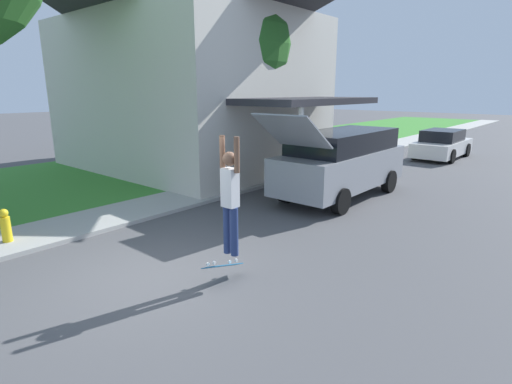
% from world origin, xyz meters
% --- Properties ---
extents(ground_plane, '(120.00, 120.00, 0.00)m').
position_xyz_m(ground_plane, '(0.00, 0.00, 0.00)').
color(ground_plane, '#49494C').
extents(lawn, '(10.00, 80.00, 0.08)m').
position_xyz_m(lawn, '(-8.00, 6.00, 0.04)').
color(lawn, '#387F2D').
rests_on(lawn, ground_plane).
extents(sidewalk, '(1.80, 80.00, 0.10)m').
position_xyz_m(sidewalk, '(-3.60, 6.00, 0.05)').
color(sidewalk, '#9E9E99').
rests_on(sidewalk, ground_plane).
extents(house, '(12.47, 8.29, 9.09)m').
position_xyz_m(house, '(-7.74, 7.46, 4.81)').
color(house, beige).
rests_on(house, lawn).
extents(lawn_tree_far, '(4.63, 4.63, 7.00)m').
position_xyz_m(lawn_tree_far, '(-5.06, 7.21, 4.75)').
color(lawn_tree_far, brown).
rests_on(lawn_tree_far, lawn).
extents(suv_parked, '(2.05, 5.77, 2.67)m').
position_xyz_m(suv_parked, '(-0.18, 7.02, 1.12)').
color(suv_parked, gray).
rests_on(suv_parked, ground_plane).
extents(car_down_street, '(1.85, 4.34, 1.38)m').
position_xyz_m(car_down_street, '(-0.08, 16.83, 0.66)').
color(car_down_street, silver).
rests_on(car_down_street, ground_plane).
extents(skateboarder, '(0.41, 0.23, 2.00)m').
position_xyz_m(skateboarder, '(1.24, 0.71, 1.56)').
color(skateboarder, navy).
rests_on(skateboarder, ground_plane).
extents(skateboard, '(0.28, 0.78, 0.31)m').
position_xyz_m(skateboard, '(1.10, 0.64, 0.29)').
color(skateboard, '#236B99').
rests_on(skateboard, ground_plane).
extents(fire_hydrant, '(0.20, 0.20, 0.72)m').
position_xyz_m(fire_hydrant, '(-3.52, -1.20, 0.45)').
color(fire_hydrant, gold).
rests_on(fire_hydrant, sidewalk).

